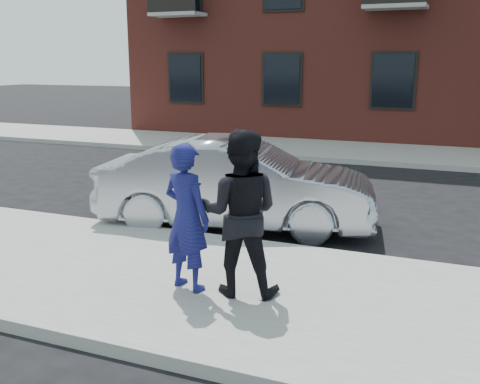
% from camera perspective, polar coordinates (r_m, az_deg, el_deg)
% --- Properties ---
extents(ground, '(100.00, 100.00, 0.00)m').
position_cam_1_polar(ground, '(7.20, -0.46, -9.90)').
color(ground, black).
rests_on(ground, ground).
extents(near_sidewalk, '(50.00, 3.50, 0.15)m').
position_cam_1_polar(near_sidewalk, '(6.96, -1.27, -10.08)').
color(near_sidewalk, gray).
rests_on(near_sidewalk, ground).
extents(near_curb, '(50.00, 0.10, 0.15)m').
position_cam_1_polar(near_curb, '(8.53, 3.61, -5.65)').
color(near_curb, '#999691').
rests_on(near_curb, ground).
extents(far_sidewalk, '(50.00, 3.50, 0.15)m').
position_cam_1_polar(far_sidewalk, '(17.76, 13.83, 3.87)').
color(far_sidewalk, gray).
rests_on(far_sidewalk, ground).
extents(far_curb, '(50.00, 0.10, 0.15)m').
position_cam_1_polar(far_curb, '(16.00, 12.83, 2.94)').
color(far_curb, '#999691').
rests_on(far_curb, ground).
extents(silver_sedan, '(4.90, 2.49, 1.54)m').
position_cam_1_polar(silver_sedan, '(9.58, -0.33, 0.79)').
color(silver_sedan, '#999BA3').
rests_on(silver_sedan, ground).
extents(man_hoodie, '(0.74, 0.59, 1.77)m').
position_cam_1_polar(man_hoodie, '(6.62, -5.44, -2.55)').
color(man_hoodie, navy).
rests_on(man_hoodie, near_sidewalk).
extents(man_peacoat, '(1.08, 0.92, 1.94)m').
position_cam_1_polar(man_peacoat, '(6.44, 0.04, -2.16)').
color(man_peacoat, black).
rests_on(man_peacoat, near_sidewalk).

